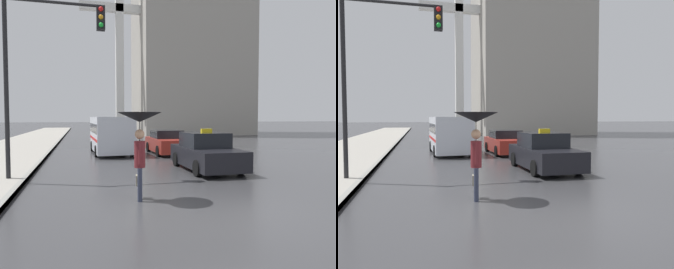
% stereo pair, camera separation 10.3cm
% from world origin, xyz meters
% --- Properties ---
extents(ground_plane, '(300.00, 300.00, 0.00)m').
position_xyz_m(ground_plane, '(0.00, 0.00, 0.00)').
color(ground_plane, '#38383A').
extents(taxi, '(1.91, 4.27, 1.66)m').
position_xyz_m(taxi, '(1.90, 5.73, 0.69)').
color(taxi, black).
rests_on(taxi, ground_plane).
extents(sedan_red, '(1.91, 4.29, 1.38)m').
position_xyz_m(sedan_red, '(1.93, 11.92, 0.64)').
color(sedan_red, '#A52D23').
rests_on(sedan_red, ground_plane).
extents(ambulance_van, '(2.23, 5.44, 2.14)m').
position_xyz_m(ambulance_van, '(-1.26, 12.84, 1.20)').
color(ambulance_van, silver).
rests_on(ambulance_van, ground_plane).
extents(pedestrian_with_umbrella, '(1.12, 1.12, 2.25)m').
position_xyz_m(pedestrian_with_umbrella, '(-1.55, 1.56, 1.86)').
color(pedestrian_with_umbrella, '#2D3347').
rests_on(pedestrian_with_umbrella, ground_plane).
extents(traffic_light, '(3.18, 0.38, 6.16)m').
position_xyz_m(traffic_light, '(-4.07, 4.84, 4.23)').
color(traffic_light, black).
rests_on(traffic_light, ground_plane).
extents(building_tower_near, '(13.62, 10.55, 30.83)m').
position_xyz_m(building_tower_near, '(10.80, 33.78, 15.42)').
color(building_tower_near, '#A39E93').
rests_on(building_tower_near, ground_plane).
extents(monument_cross, '(9.00, 0.90, 20.46)m').
position_xyz_m(monument_cross, '(1.56, 32.12, 11.60)').
color(monument_cross, white).
rests_on(monument_cross, ground_plane).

